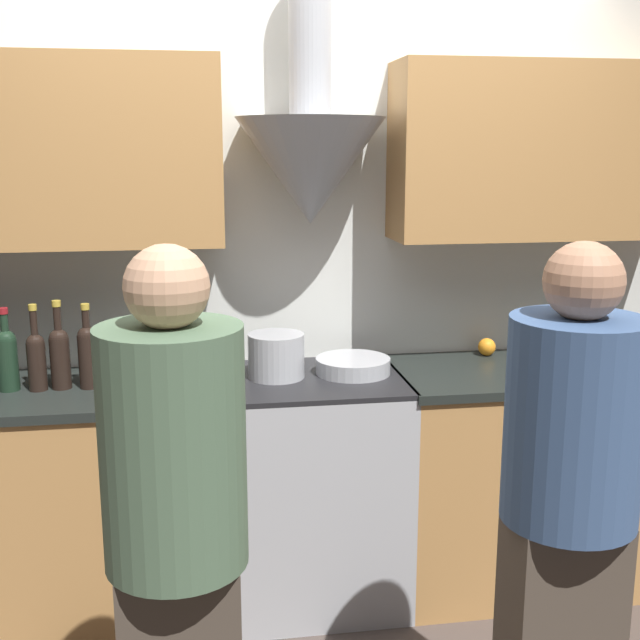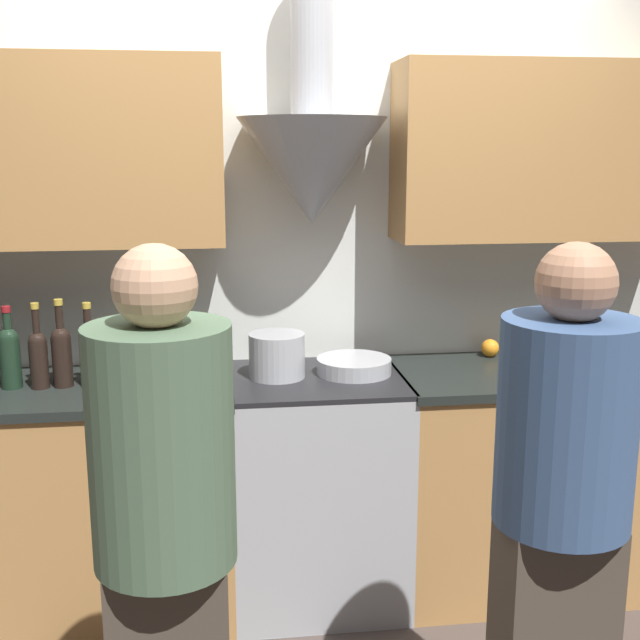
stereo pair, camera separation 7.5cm
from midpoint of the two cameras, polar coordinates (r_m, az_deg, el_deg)
name	(u,v)px [view 2 (the right image)]	position (r m, az deg, el deg)	size (l,w,h in m)	color
ground_plane	(327,635)	(3.28, 1.21, -21.49)	(12.00, 12.00, 0.00)	#423833
wall_back	(301,232)	(3.30, -0.70, 6.27)	(8.40, 0.58, 2.60)	silver
counter_left	(55,502)	(3.34, -17.69, -12.24)	(1.39, 0.62, 0.94)	#B27F47
counter_right	(539,475)	(3.56, 15.89, -10.58)	(1.22, 0.62, 0.94)	#B27F47
stove_range	(317,487)	(3.31, 0.43, -11.78)	(0.68, 0.60, 0.94)	#A8AAAF
wine_bottle_5	(10,354)	(3.18, -20.57, -2.30)	(0.08, 0.08, 0.31)	black
wine_bottle_6	(38,356)	(3.15, -18.75, -2.42)	(0.07, 0.07, 0.32)	black
wine_bottle_7	(62,353)	(3.14, -17.24, -2.23)	(0.07, 0.07, 0.33)	black
wine_bottle_8	(89,352)	(3.11, -15.42, -2.19)	(0.07, 0.07, 0.32)	black
stock_pot	(277,355)	(3.13, -2.39, -2.53)	(0.22, 0.22, 0.17)	#A8AAAF
mixing_bowl	(354,366)	(3.20, 3.11, -3.27)	(0.30, 0.30, 0.06)	#A8AAAF
orange_fruit	(490,348)	(3.53, 12.61, -1.95)	(0.08, 0.08, 0.08)	orange
chefs_knife	(569,377)	(3.29, 17.90, -3.90)	(0.21, 0.14, 0.01)	silver
person_foreground_left	(166,538)	(2.06, -9.84, -15.05)	(0.35, 0.35, 1.61)	#473D33
person_foreground_right	(560,512)	(2.29, 17.65, -12.88)	(0.36, 0.36, 1.59)	#473D33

